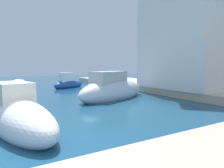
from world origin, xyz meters
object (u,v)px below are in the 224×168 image
quayside_tree (180,53)px  moored_boat_3 (18,86)px  moored_boat_8 (113,90)px  moored_boat_7 (69,83)px  waterfront_building_main (195,28)px  moored_boat_0 (17,116)px

quayside_tree → moored_boat_3: bearing=145.2°
moored_boat_8 → quayside_tree: (6.69, 0.32, 2.66)m
moored_boat_3 → moored_boat_7: moored_boat_7 is taller
quayside_tree → waterfront_building_main: bearing=-82.5°
moored_boat_3 → moored_boat_7: 4.57m
moored_boat_7 → waterfront_building_main: waterfront_building_main is taller
moored_boat_3 → moored_boat_8: moored_boat_8 is taller
moored_boat_0 → moored_boat_7: size_ratio=1.43×
moored_boat_3 → quayside_tree: bearing=-106.9°
moored_boat_8 → moored_boat_7: bearing=70.7°
moored_boat_3 → moored_boat_8: 9.68m
moored_boat_7 → waterfront_building_main: (7.17, -9.01, 4.66)m
quayside_tree → moored_boat_0: bearing=-161.4°
moored_boat_0 → quayside_tree: 13.94m
moored_boat_0 → quayside_tree: bearing=97.3°
moored_boat_0 → moored_boat_3: bearing=162.3°
moored_boat_0 → moored_boat_8: (6.27, 4.05, 0.10)m
moored_boat_0 → moored_boat_3: moored_boat_0 is taller
moored_boat_7 → waterfront_building_main: size_ratio=0.43×
moored_boat_8 → quayside_tree: 7.20m
moored_boat_0 → moored_boat_3: size_ratio=1.34×
moored_boat_7 → quayside_tree: 10.81m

